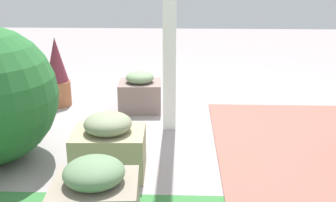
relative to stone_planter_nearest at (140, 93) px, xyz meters
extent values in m
plane|color=gray|center=(-0.69, 0.57, -0.18)|extent=(12.00, 12.00, 0.00)
cube|color=gray|center=(0.00, 0.00, -0.04)|extent=(0.42, 0.36, 0.28)
ellipsoid|color=gray|center=(0.00, 0.00, 0.15)|extent=(0.27, 0.27, 0.12)
cube|color=tan|center=(0.08, 1.29, -0.02)|extent=(0.49, 0.38, 0.30)
ellipsoid|color=gray|center=(0.08, 1.29, 0.18)|extent=(0.32, 0.32, 0.14)
ellipsoid|color=#618259|center=(0.02, 1.98, 0.20)|extent=(0.31, 0.31, 0.14)
cylinder|color=#A55F3C|center=(0.83, -0.11, -0.05)|extent=(0.24, 0.24, 0.25)
cone|color=maroon|center=(0.83, -0.11, 0.30)|extent=(0.22, 0.22, 0.44)
cylinder|color=#9B6034|center=(1.25, 0.19, -0.05)|extent=(0.28, 0.28, 0.26)
cylinder|color=#367136|center=(1.25, 0.19, 0.34)|extent=(0.15, 0.15, 0.52)
camera|label=1|loc=(-0.42, 3.78, 1.18)|focal=43.79mm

